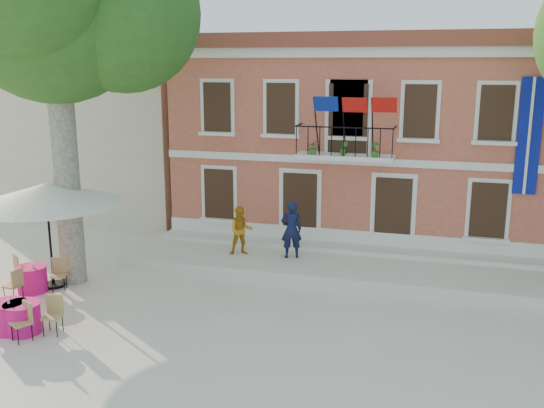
{
  "coord_description": "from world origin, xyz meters",
  "views": [
    {
      "loc": [
        5.05,
        -14.06,
        6.51
      ],
      "look_at": [
        0.09,
        3.5,
        2.24
      ],
      "focal_mm": 40.0,
      "sensor_mm": 36.0,
      "label": 1
    }
  ],
  "objects_px": {
    "plane_tree_west": "(53,6)",
    "pedestrian_orange": "(241,231)",
    "cafe_table_0": "(8,316)",
    "cafe_table_3": "(32,278)",
    "pedestrian_navy": "(291,230)",
    "patio_umbrella": "(46,194)",
    "cafe_table_1": "(23,317)"
  },
  "relations": [
    {
      "from": "plane_tree_west",
      "to": "pedestrian_orange",
      "type": "height_order",
      "value": "plane_tree_west"
    },
    {
      "from": "cafe_table_0",
      "to": "cafe_table_3",
      "type": "bearing_deg",
      "value": 115.24
    },
    {
      "from": "pedestrian_navy",
      "to": "pedestrian_orange",
      "type": "relative_size",
      "value": 1.16
    },
    {
      "from": "patio_umbrella",
      "to": "pedestrian_orange",
      "type": "xyz_separation_m",
      "value": [
        4.7,
        3.59,
        -1.7
      ]
    },
    {
      "from": "cafe_table_1",
      "to": "plane_tree_west",
      "type": "bearing_deg",
      "value": 104.46
    },
    {
      "from": "plane_tree_west",
      "to": "patio_umbrella",
      "type": "xyz_separation_m",
      "value": [
        -0.35,
        -0.53,
        -5.21
      ]
    },
    {
      "from": "cafe_table_1",
      "to": "cafe_table_3",
      "type": "xyz_separation_m",
      "value": [
        -1.57,
        2.43,
        0.01
      ]
    },
    {
      "from": "plane_tree_west",
      "to": "pedestrian_navy",
      "type": "distance_m",
      "value": 9.62
    },
    {
      "from": "pedestrian_navy",
      "to": "pedestrian_orange",
      "type": "xyz_separation_m",
      "value": [
        -1.68,
        -0.13,
        -0.13
      ]
    },
    {
      "from": "plane_tree_west",
      "to": "pedestrian_orange",
      "type": "xyz_separation_m",
      "value": [
        4.35,
        3.06,
        -6.92
      ]
    },
    {
      "from": "patio_umbrella",
      "to": "pedestrian_navy",
      "type": "distance_m",
      "value": 7.56
    },
    {
      "from": "cafe_table_1",
      "to": "cafe_table_3",
      "type": "bearing_deg",
      "value": 122.79
    },
    {
      "from": "pedestrian_orange",
      "to": "cafe_table_1",
      "type": "distance_m",
      "value": 7.46
    },
    {
      "from": "plane_tree_west",
      "to": "cafe_table_3",
      "type": "bearing_deg",
      "value": -121.41
    },
    {
      "from": "patio_umbrella",
      "to": "cafe_table_1",
      "type": "bearing_deg",
      "value": -67.14
    },
    {
      "from": "plane_tree_west",
      "to": "pedestrian_navy",
      "type": "bearing_deg",
      "value": 27.87
    },
    {
      "from": "cafe_table_1",
      "to": "patio_umbrella",
      "type": "bearing_deg",
      "value": 112.86
    },
    {
      "from": "plane_tree_west",
      "to": "cafe_table_1",
      "type": "height_order",
      "value": "plane_tree_west"
    },
    {
      "from": "pedestrian_navy",
      "to": "cafe_table_1",
      "type": "height_order",
      "value": "pedestrian_navy"
    },
    {
      "from": "patio_umbrella",
      "to": "pedestrian_orange",
      "type": "relative_size",
      "value": 2.6
    },
    {
      "from": "cafe_table_1",
      "to": "cafe_table_3",
      "type": "distance_m",
      "value": 2.89
    },
    {
      "from": "patio_umbrella",
      "to": "cafe_table_1",
      "type": "height_order",
      "value": "patio_umbrella"
    },
    {
      "from": "pedestrian_navy",
      "to": "patio_umbrella",
      "type": "bearing_deg",
      "value": 8.88
    },
    {
      "from": "pedestrian_navy",
      "to": "cafe_table_3",
      "type": "height_order",
      "value": "pedestrian_navy"
    },
    {
      "from": "pedestrian_orange",
      "to": "cafe_table_3",
      "type": "xyz_separation_m",
      "value": [
        -5.01,
        -4.15,
        -0.68
      ]
    },
    {
      "from": "patio_umbrella",
      "to": "cafe_table_1",
      "type": "xyz_separation_m",
      "value": [
        1.26,
        -2.99,
        -2.39
      ]
    },
    {
      "from": "cafe_table_3",
      "to": "cafe_table_1",
      "type": "bearing_deg",
      "value": -57.21
    },
    {
      "from": "cafe_table_3",
      "to": "cafe_table_0",
      "type": "bearing_deg",
      "value": -64.76
    },
    {
      "from": "cafe_table_0",
      "to": "cafe_table_3",
      "type": "distance_m",
      "value": 2.72
    },
    {
      "from": "cafe_table_3",
      "to": "pedestrian_orange",
      "type": "bearing_deg",
      "value": 39.61
    },
    {
      "from": "patio_umbrella",
      "to": "cafe_table_0",
      "type": "xyz_separation_m",
      "value": [
        0.85,
        -3.02,
        -2.39
      ]
    },
    {
      "from": "patio_umbrella",
      "to": "pedestrian_navy",
      "type": "relative_size",
      "value": 2.24
    }
  ]
}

